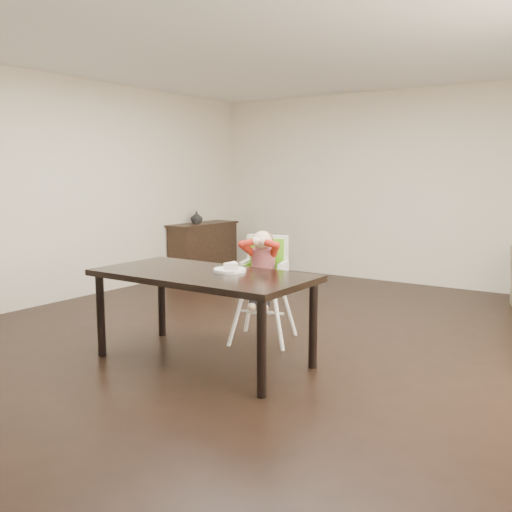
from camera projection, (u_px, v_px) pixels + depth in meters
The scene contains 7 objects.
ground at pixel (267, 341), 5.30m from camera, with size 7.00×7.00×0.00m, color black.
room_walls at pixel (267, 138), 5.04m from camera, with size 6.02×7.02×2.71m.
dining_table at pixel (203, 282), 4.63m from camera, with size 1.80×0.90×0.75m.
high_chair at pixel (264, 263), 5.24m from camera, with size 0.54×0.54×1.03m.
plate at pixel (231, 268), 4.64m from camera, with size 0.29×0.29×0.08m.
sideboard at pixel (203, 248), 8.81m from camera, with size 0.44×1.26×0.79m.
vase at pixel (197, 218), 8.61m from camera, with size 0.18×0.19×0.18m, color #99999E.
Camera 1 is at (2.80, -4.30, 1.54)m, focal length 40.00 mm.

